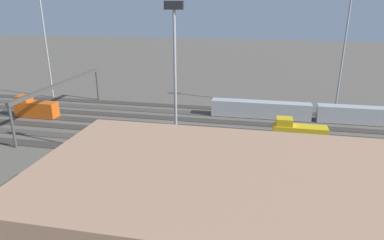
{
  "coord_description": "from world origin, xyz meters",
  "views": [
    {
      "loc": [
        -19.49,
        67.81,
        25.54
      ],
      "look_at": [
        -6.26,
        2.17,
        2.5
      ],
      "focal_mm": 31.56,
      "sensor_mm": 36.0,
      "label": 1
    }
  ],
  "objects_px": {
    "signal_gantry": "(62,87)",
    "light_mast_2": "(346,32)",
    "train_on_track_4": "(298,134)",
    "maintenance_shed": "(299,232)",
    "train_on_track_1": "(314,112)",
    "light_mast_0": "(44,31)",
    "train_on_track_3": "(36,108)",
    "light_mast_1": "(175,66)"
  },
  "relations": [
    {
      "from": "light_mast_2",
      "to": "signal_gantry",
      "type": "distance_m",
      "value": 67.2
    },
    {
      "from": "train_on_track_1",
      "to": "light_mast_1",
      "type": "relative_size",
      "value": 1.82
    },
    {
      "from": "train_on_track_4",
      "to": "train_on_track_3",
      "type": "bearing_deg",
      "value": -4.79
    },
    {
      "from": "train_on_track_3",
      "to": "light_mast_2",
      "type": "relative_size",
      "value": 0.32
    },
    {
      "from": "train_on_track_1",
      "to": "light_mast_0",
      "type": "distance_m",
      "value": 73.35
    },
    {
      "from": "signal_gantry",
      "to": "light_mast_2",
      "type": "bearing_deg",
      "value": -163.44
    },
    {
      "from": "train_on_track_1",
      "to": "light_mast_2",
      "type": "xyz_separation_m",
      "value": [
        -6.44,
        -8.85,
        17.47
      ]
    },
    {
      "from": "light_mast_1",
      "to": "maintenance_shed",
      "type": "xyz_separation_m",
      "value": [
        -17.05,
        21.64,
        -10.96
      ]
    },
    {
      "from": "train_on_track_3",
      "to": "train_on_track_4",
      "type": "bearing_deg",
      "value": 175.21
    },
    {
      "from": "train_on_track_3",
      "to": "train_on_track_1",
      "type": "relative_size",
      "value": 0.21
    },
    {
      "from": "train_on_track_4",
      "to": "signal_gantry",
      "type": "xyz_separation_m",
      "value": [
        52.04,
        -5.0,
        5.5
      ]
    },
    {
      "from": "train_on_track_1",
      "to": "maintenance_shed",
      "type": "relative_size",
      "value": 0.96
    },
    {
      "from": "signal_gantry",
      "to": "maintenance_shed",
      "type": "distance_m",
      "value": 63.21
    },
    {
      "from": "train_on_track_1",
      "to": "train_on_track_4",
      "type": "bearing_deg",
      "value": 71.83
    },
    {
      "from": "train_on_track_4",
      "to": "train_on_track_1",
      "type": "distance_m",
      "value": 15.79
    },
    {
      "from": "train_on_track_4",
      "to": "signal_gantry",
      "type": "distance_m",
      "value": 52.57
    },
    {
      "from": "train_on_track_3",
      "to": "signal_gantry",
      "type": "xyz_separation_m",
      "value": [
        -7.61,
        0.0,
        5.5
      ]
    },
    {
      "from": "train_on_track_3",
      "to": "signal_gantry",
      "type": "bearing_deg",
      "value": 180.0
    },
    {
      "from": "train_on_track_4",
      "to": "maintenance_shed",
      "type": "bearing_deg",
      "value": 84.41
    },
    {
      "from": "train_on_track_4",
      "to": "signal_gantry",
      "type": "height_order",
      "value": "signal_gantry"
    },
    {
      "from": "light_mast_0",
      "to": "signal_gantry",
      "type": "relative_size",
      "value": 0.84
    },
    {
      "from": "light_mast_0",
      "to": "signal_gantry",
      "type": "distance_m",
      "value": 24.66
    },
    {
      "from": "train_on_track_4",
      "to": "light_mast_2",
      "type": "height_order",
      "value": "light_mast_2"
    },
    {
      "from": "light_mast_1",
      "to": "light_mast_2",
      "type": "bearing_deg",
      "value": -130.28
    },
    {
      "from": "light_mast_2",
      "to": "maintenance_shed",
      "type": "bearing_deg",
      "value": 75.95
    },
    {
      "from": "train_on_track_3",
      "to": "train_on_track_4",
      "type": "distance_m",
      "value": 59.86
    },
    {
      "from": "light_mast_1",
      "to": "train_on_track_3",
      "type": "bearing_deg",
      "value": -25.6
    },
    {
      "from": "train_on_track_3",
      "to": "light_mast_2",
      "type": "bearing_deg",
      "value": -165.13
    },
    {
      "from": "signal_gantry",
      "to": "train_on_track_1",
      "type": "bearing_deg",
      "value": -170.04
    },
    {
      "from": "train_on_track_4",
      "to": "light_mast_2",
      "type": "bearing_deg",
      "value": -115.46
    },
    {
      "from": "light_mast_0",
      "to": "light_mast_2",
      "type": "relative_size",
      "value": 0.94
    },
    {
      "from": "train_on_track_1",
      "to": "signal_gantry",
      "type": "xyz_separation_m",
      "value": [
        56.97,
        10.0,
        5.63
      ]
    },
    {
      "from": "light_mast_2",
      "to": "signal_gantry",
      "type": "height_order",
      "value": "light_mast_2"
    },
    {
      "from": "train_on_track_3",
      "to": "light_mast_1",
      "type": "relative_size",
      "value": 0.38
    },
    {
      "from": "train_on_track_3",
      "to": "maintenance_shed",
      "type": "bearing_deg",
      "value": 144.29
    },
    {
      "from": "train_on_track_1",
      "to": "signal_gantry",
      "type": "distance_m",
      "value": 58.11
    },
    {
      "from": "maintenance_shed",
      "to": "train_on_track_3",
      "type": "bearing_deg",
      "value": -35.71
    },
    {
      "from": "light_mast_0",
      "to": "light_mast_1",
      "type": "height_order",
      "value": "light_mast_0"
    },
    {
      "from": "light_mast_2",
      "to": "maintenance_shed",
      "type": "xyz_separation_m",
      "value": [
        14.82,
        59.25,
        -13.77
      ]
    },
    {
      "from": "train_on_track_3",
      "to": "light_mast_0",
      "type": "relative_size",
      "value": 0.34
    },
    {
      "from": "train_on_track_4",
      "to": "signal_gantry",
      "type": "bearing_deg",
      "value": -5.49
    },
    {
      "from": "train_on_track_1",
      "to": "light_mast_2",
      "type": "bearing_deg",
      "value": -126.01
    }
  ]
}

